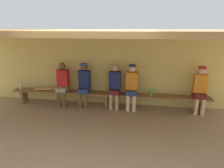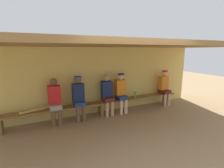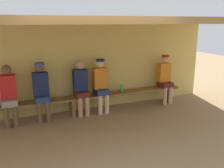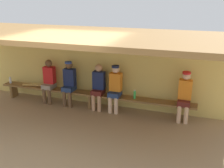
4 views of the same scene
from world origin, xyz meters
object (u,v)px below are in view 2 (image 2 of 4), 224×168
player_rightmost (164,86)px  baseball_bat (35,110)px  player_near_post (121,91)px  player_in_red (79,96)px  water_bottle_green (135,94)px  player_middle (107,93)px  player_in_blue (55,99)px  bench (101,104)px

player_rightmost → baseball_bat: player_rightmost is taller
player_near_post → baseball_bat: size_ratio=1.74×
player_in_red → water_bottle_green: (2.02, -0.01, -0.17)m
player_middle → water_bottle_green: bearing=-0.5°
player_in_blue → player_near_post: player_near_post is taller
bench → player_in_blue: (-1.39, 0.00, 0.34)m
player_in_blue → bench: bearing=-0.1°
player_rightmost → water_bottle_green: (-1.33, -0.01, -0.17)m
player_middle → player_in_red: (-0.94, 0.00, 0.02)m
player_in_blue → baseball_bat: player_in_blue is taller
player_near_post → player_rightmost: bearing=0.0°
bench → player_rightmost: (2.65, 0.00, 0.36)m
bench → player_in_blue: 1.44m
water_bottle_green → player_near_post: bearing=179.0°
player_in_blue → player_middle: same height
player_middle → baseball_bat: 2.18m
bench → player_middle: player_middle is taller
water_bottle_green → player_in_blue: bearing=179.8°
player_rightmost → player_middle: bearing=-180.0°
player_in_blue → player_in_red: (0.69, 0.00, 0.02)m
player_middle → player_rightmost: (2.41, 0.00, 0.02)m
bench → player_rightmost: 2.67m
player_middle → player_near_post: (0.51, 0.00, 0.02)m
player_in_red → baseball_bat: size_ratio=1.74×
player_middle → baseball_bat: player_middle is taller
player_in_blue → player_rightmost: 4.04m
bench → player_in_red: player_in_red is taller
player_in_blue → player_in_red: 0.69m
player_in_blue → player_near_post: 2.14m
player_near_post → player_rightmost: size_ratio=1.00×
bench → player_near_post: size_ratio=4.46×
player_near_post → player_in_red: size_ratio=1.00×
bench → water_bottle_green: bearing=-0.3°
bench → water_bottle_green: (1.31, -0.01, 0.19)m
player_middle → player_rightmost: bearing=0.0°
player_middle → player_near_post: size_ratio=0.99×
player_in_red → player_in_blue: bearing=-180.0°
player_in_blue → player_in_red: bearing=0.0°
bench → player_in_blue: player_in_blue is taller
player_near_post → player_in_blue: bearing=-180.0°
bench → baseball_bat: 1.93m
baseball_bat → player_in_red: bearing=-13.9°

